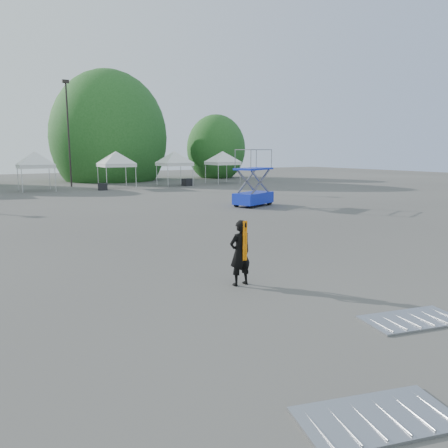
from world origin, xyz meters
TOP-DOWN VIEW (x-y plane):
  - ground at (0.00, 0.00)m, footprint 120.00×120.00m
  - light_pole_east at (3.00, 32.00)m, footprint 0.60×0.25m
  - tree_mid_e at (9.00, 39.00)m, footprint 5.12×5.12m
  - tree_far_e at (22.00, 37.00)m, footprint 3.84×3.84m
  - tent_e at (-0.55, 28.78)m, footprint 3.90×3.90m
  - tent_f at (6.20, 28.18)m, footprint 4.07×4.07m
  - tent_g at (11.93, 27.98)m, footprint 4.02×4.02m
  - tent_h at (17.55, 28.17)m, footprint 4.03×4.03m
  - man at (-0.52, -2.14)m, footprint 0.63×0.43m
  - scissor_lift at (9.11, 10.80)m, footprint 2.98×2.23m
  - barrier_left at (-2.19, -7.73)m, footprint 2.22×1.53m
  - barrier_mid at (1.08, -5.93)m, footprint 2.13×1.41m
  - crate_mid at (4.41, 26.60)m, footprint 0.90×0.77m
  - crate_east at (12.87, 27.15)m, footprint 1.06×0.92m

SIDE VIEW (x-z plane):
  - ground at x=0.00m, z-range 0.00..0.00m
  - barrier_mid at x=1.08m, z-range 0.00..0.06m
  - barrier_left at x=-2.19m, z-range 0.00..0.06m
  - crate_mid at x=4.41m, z-range 0.00..0.61m
  - crate_east at x=12.87m, z-range 0.00..0.71m
  - man at x=-0.52m, z-range 0.00..1.67m
  - scissor_lift at x=9.11m, z-range 0.01..3.47m
  - tent_e at x=-0.55m, z-range 1.12..5.00m
  - tent_g at x=11.93m, z-range 1.12..5.00m
  - tent_h at x=17.55m, z-range 1.12..5.00m
  - tent_f at x=6.20m, z-range 1.12..5.00m
  - tree_far_e at x=22.00m, z-range 0.70..6.55m
  - tree_mid_e at x=9.00m, z-range 0.94..8.74m
  - light_pole_east at x=3.00m, z-range 0.62..10.42m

